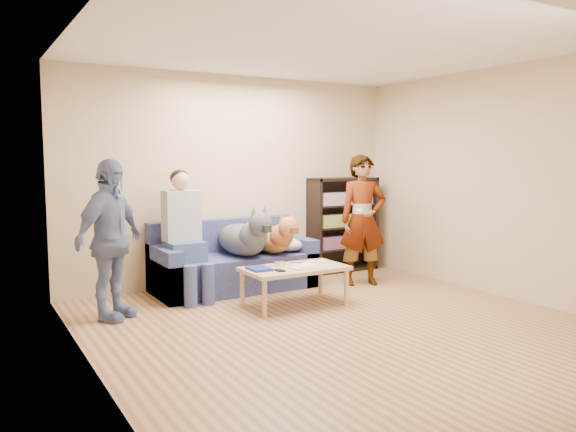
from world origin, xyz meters
TOP-DOWN VIEW (x-y plane):
  - ground at (0.00, 0.00)m, footprint 5.00×5.00m
  - ceiling at (0.00, 0.00)m, footprint 5.00×5.00m
  - wall_back at (0.00, 2.50)m, footprint 4.50×0.00m
  - wall_left at (-2.25, 0.00)m, footprint 0.00×5.00m
  - wall_right at (2.25, 0.00)m, footprint 0.00×5.00m
  - blanket at (0.44, 1.92)m, footprint 0.44×0.37m
  - person_standing_right at (1.25, 1.49)m, footprint 0.68×0.55m
  - person_standing_left at (-1.81, 1.52)m, footprint 0.95×0.88m
  - held_controller at (1.05, 1.29)m, footprint 0.04×0.11m
  - notebook_blue at (-0.41, 1.09)m, footprint 0.20×0.26m
  - papers at (0.04, 0.94)m, footprint 0.26×0.20m
  - magazine at (0.07, 0.96)m, footprint 0.22×0.17m
  - camera_silver at (-0.13, 1.16)m, footprint 0.11×0.06m
  - controller_a at (0.27, 1.14)m, footprint 0.04×0.13m
  - controller_b at (0.35, 1.06)m, footprint 0.09×0.06m
  - headphone_cup_a at (0.19, 1.02)m, footprint 0.07×0.07m
  - headphone_cup_b at (0.19, 1.10)m, footprint 0.07×0.07m
  - pen_orange at (-0.03, 0.88)m, footprint 0.13×0.06m
  - pen_black at (0.11, 1.22)m, footprint 0.13×0.08m
  - wallet at (-0.26, 0.92)m, footprint 0.07×0.12m
  - sofa at (-0.25, 2.10)m, footprint 1.90×0.85m
  - person_seated at (-0.89, 1.97)m, footprint 0.40×0.73m
  - dog_gray at (-0.19, 1.87)m, footprint 0.43×1.26m
  - dog_tan at (0.19, 1.87)m, footprint 0.38×1.15m
  - coffee_table at (-0.01, 1.04)m, footprint 1.10×0.60m
  - bookshelf at (1.55, 2.33)m, footprint 1.00×0.34m

SIDE VIEW (x-z plane):
  - ground at x=0.00m, z-range 0.00..0.00m
  - sofa at x=-0.25m, z-range -0.13..0.69m
  - coffee_table at x=-0.01m, z-range 0.16..0.58m
  - pen_orange at x=-0.03m, z-range 0.42..0.43m
  - pen_black at x=0.11m, z-range 0.42..0.43m
  - papers at x=0.04m, z-range 0.42..0.43m
  - wallet at x=-0.26m, z-range 0.42..0.43m
  - headphone_cup_a at x=0.19m, z-range 0.42..0.44m
  - headphone_cup_b at x=0.19m, z-range 0.42..0.44m
  - notebook_blue at x=-0.41m, z-range 0.42..0.45m
  - controller_a at x=0.27m, z-range 0.42..0.45m
  - controller_b at x=0.35m, z-range 0.42..0.45m
  - magazine at x=0.07m, z-range 0.43..0.45m
  - camera_silver at x=-0.13m, z-range 0.42..0.47m
  - blanket at x=0.44m, z-range 0.43..0.58m
  - dog_tan at x=0.19m, z-range 0.35..0.89m
  - dog_gray at x=-0.19m, z-range 0.33..0.96m
  - bookshelf at x=1.55m, z-range 0.03..1.33m
  - person_seated at x=-0.89m, z-range 0.04..1.51m
  - person_standing_left at x=-1.81m, z-range 0.00..1.57m
  - person_standing_right at x=1.25m, z-range 0.00..1.61m
  - held_controller at x=1.05m, z-range 0.94..0.97m
  - wall_back at x=0.00m, z-range -0.95..3.55m
  - wall_left at x=-2.25m, z-range -1.20..3.80m
  - wall_right at x=2.25m, z-range -1.20..3.80m
  - ceiling at x=0.00m, z-range 2.60..2.60m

